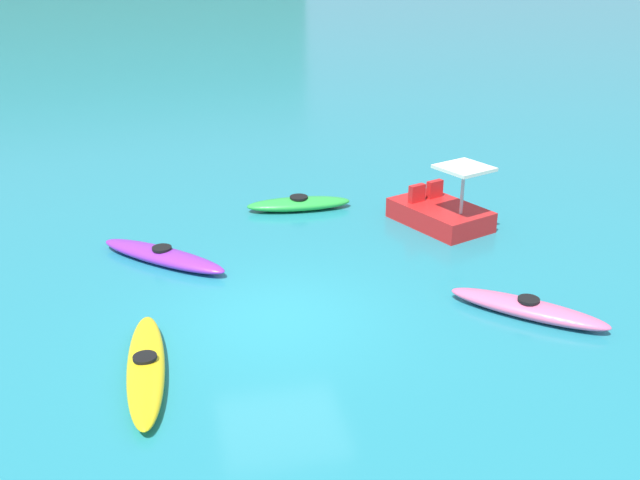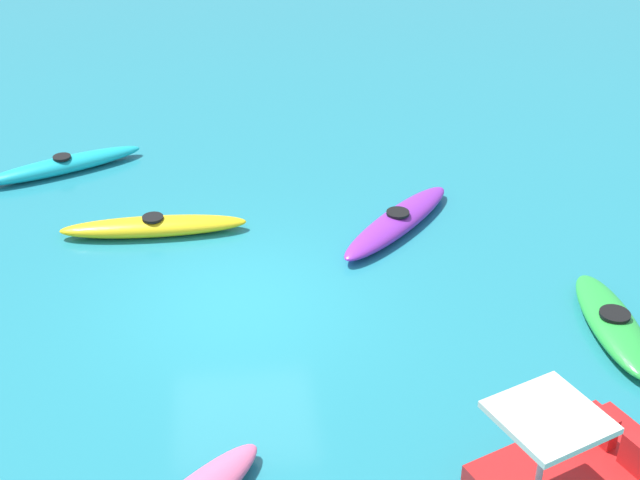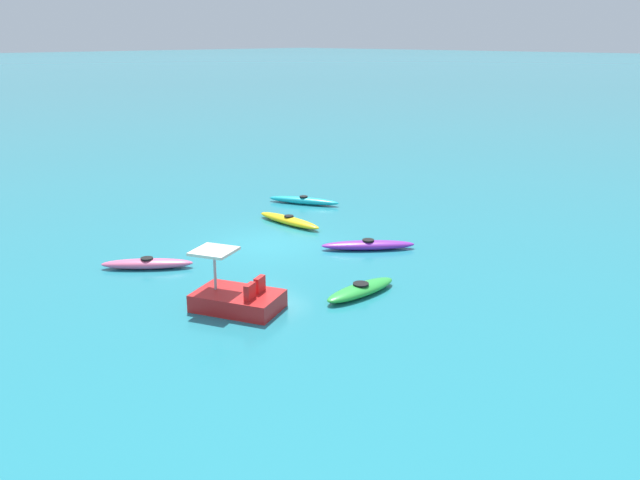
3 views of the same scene
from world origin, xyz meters
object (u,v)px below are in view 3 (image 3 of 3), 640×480
Objects in this scene: kayak_yellow at (289,220)px; kayak_cyan at (304,200)px; kayak_purple at (368,245)px; pedal_boat_red at (237,298)px; kayak_green at (361,290)px; kayak_pink at (147,264)px.

kayak_cyan is (-2.86, -2.01, -0.00)m from kayak_yellow.
kayak_cyan is at bearing -116.16° from kayak_purple.
pedal_boat_red reaches higher than kayak_purple.
kayak_green is 0.99× the size of pedal_boat_red.
kayak_pink is 4.86m from pedal_boat_red.
kayak_yellow is at bearing -94.35° from kayak_purple.
kayak_yellow is 1.23× the size of pedal_boat_red.
kayak_green is 0.83× the size of kayak_cyan.
pedal_boat_red reaches higher than kayak_pink.
kayak_pink is 7.03m from kayak_yellow.
kayak_yellow is (-7.01, -0.52, -0.00)m from kayak_pink.
kayak_purple is 1.11× the size of kayak_pink.
kayak_pink is 0.77× the size of kayak_yellow.
kayak_green is 8.19m from kayak_yellow.
kayak_yellow is at bearing -143.07° from pedal_boat_red.
kayak_purple is at bearing 149.13° from kayak_pink.
kayak_pink and kayak_cyan have the same top height.
kayak_purple and kayak_yellow have the same top height.
kayak_yellow is at bearing 35.13° from kayak_cyan.
kayak_cyan is 12.44m from pedal_boat_red.
kayak_purple is at bearing -142.99° from kayak_green.
kayak_purple is 1.06× the size of pedal_boat_red.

